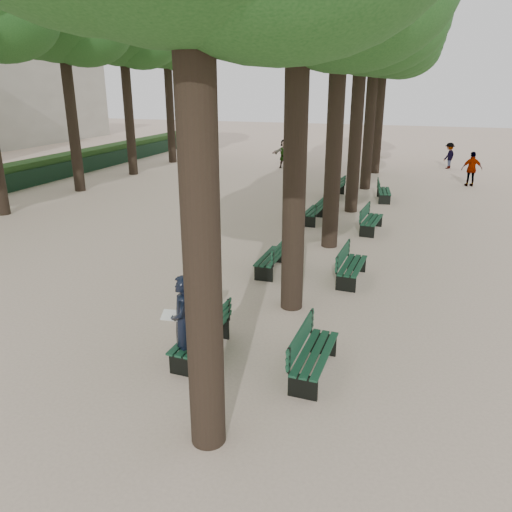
% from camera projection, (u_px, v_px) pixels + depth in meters
% --- Properties ---
extents(ground, '(120.00, 120.00, 0.00)m').
position_uv_depth(ground, '(179.00, 358.00, 9.80)').
color(ground, beige).
rests_on(ground, ground).
extents(tree_central_3, '(6.00, 6.00, 9.95)m').
position_uv_depth(tree_central_3, '(364.00, 11.00, 18.50)').
color(tree_central_3, '#33261C').
rests_on(tree_central_3, ground).
extents(tree_central_4, '(6.00, 6.00, 9.95)m').
position_uv_depth(tree_central_4, '(377.00, 25.00, 22.98)').
color(tree_central_4, '#33261C').
rests_on(tree_central_4, ground).
extents(tree_central_5, '(6.00, 6.00, 9.95)m').
position_uv_depth(tree_central_5, '(385.00, 34.00, 27.47)').
color(tree_central_5, '#33261C').
rests_on(tree_central_5, ground).
extents(tree_far_3, '(6.00, 6.00, 10.45)m').
position_uv_depth(tree_far_3, '(59.00, 11.00, 22.34)').
color(tree_far_3, '#33261C').
rests_on(tree_far_3, ground).
extents(tree_far_4, '(6.00, 6.00, 10.45)m').
position_uv_depth(tree_far_4, '(121.00, 23.00, 26.83)').
color(tree_far_4, '#33261C').
rests_on(tree_far_4, ground).
extents(tree_far_5, '(6.00, 6.00, 10.45)m').
position_uv_depth(tree_far_5, '(166.00, 32.00, 31.31)').
color(tree_far_5, '#33261C').
rests_on(tree_far_5, ground).
extents(bench_left_0, '(0.63, 1.82, 0.92)m').
position_uv_depth(bench_left_0, '(201.00, 343.00, 9.82)').
color(bench_left_0, black).
rests_on(bench_left_0, ground).
extents(bench_left_1, '(0.58, 1.80, 0.92)m').
position_uv_depth(bench_left_1, '(272.00, 262.00, 14.22)').
color(bench_left_1, black).
rests_on(bench_left_1, ground).
extents(bench_left_2, '(0.63, 1.82, 0.92)m').
position_uv_depth(bench_left_2, '(314.00, 215.00, 19.30)').
color(bench_left_2, black).
rests_on(bench_left_2, ground).
extents(bench_left_3, '(0.76, 1.85, 0.92)m').
position_uv_depth(bench_left_3, '(334.00, 191.00, 23.50)').
color(bench_left_3, black).
rests_on(bench_left_3, ground).
extents(bench_right_0, '(0.62, 1.82, 0.92)m').
position_uv_depth(bench_right_0, '(314.00, 362.00, 9.16)').
color(bench_right_0, black).
rests_on(bench_right_0, ground).
extents(bench_right_1, '(0.65, 1.82, 0.92)m').
position_uv_depth(bench_right_1, '(352.00, 271.00, 13.54)').
color(bench_right_1, black).
rests_on(bench_right_1, ground).
extents(bench_right_2, '(0.71, 1.84, 0.92)m').
position_uv_depth(bench_right_2, '(371.00, 224.00, 18.04)').
color(bench_right_2, black).
rests_on(bench_right_2, ground).
extents(bench_right_3, '(0.81, 1.86, 0.92)m').
position_uv_depth(bench_right_3, '(384.00, 195.00, 22.82)').
color(bench_right_3, black).
rests_on(bench_right_3, ground).
extents(man_with_map, '(0.74, 0.83, 1.87)m').
position_uv_depth(man_with_map, '(183.00, 323.00, 9.19)').
color(man_with_map, black).
rests_on(man_with_map, ground).
extents(pedestrian_b, '(0.78, 1.07, 1.61)m').
position_uv_depth(pedestrian_b, '(449.00, 156.00, 31.20)').
color(pedestrian_b, '#262628').
rests_on(pedestrian_b, ground).
extents(pedestrian_d, '(0.90, 0.85, 1.80)m').
position_uv_depth(pedestrian_d, '(376.00, 144.00, 36.13)').
color(pedestrian_d, '#262628').
rests_on(pedestrian_d, ground).
extents(pedestrian_c, '(1.10, 0.59, 1.79)m').
position_uv_depth(pedestrian_c, '(472.00, 169.00, 25.80)').
color(pedestrian_c, '#262628').
rests_on(pedestrian_c, ground).
extents(pedestrian_e, '(1.61, 1.12, 1.78)m').
position_uv_depth(pedestrian_e, '(284.00, 153.00, 31.53)').
color(pedestrian_e, '#262628').
rests_on(pedestrian_e, ground).
extents(fence, '(0.08, 42.00, 0.90)m').
position_uv_depth(fence, '(1.00, 185.00, 23.97)').
color(fence, black).
rests_on(fence, ground).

